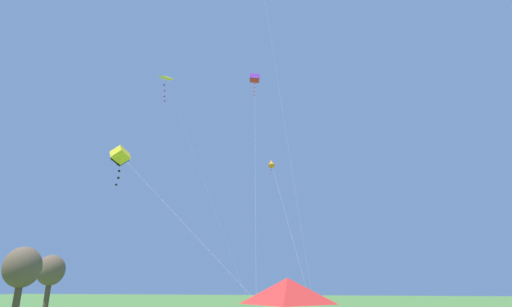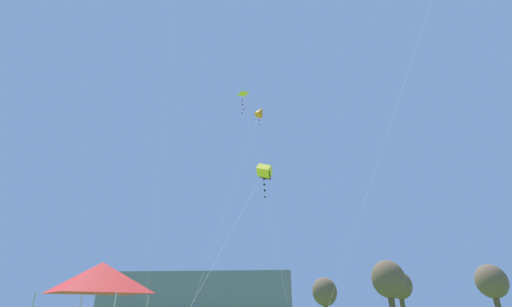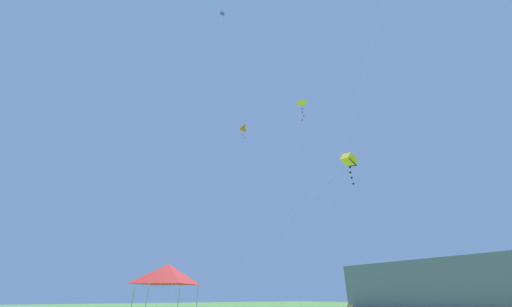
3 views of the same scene
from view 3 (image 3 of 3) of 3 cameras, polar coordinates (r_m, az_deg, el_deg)
distant_building at (r=70.64m, az=32.64°, el=-21.19°), size 36.69×9.87×8.73m
festival_tent at (r=20.24m, az=-17.27°, el=-22.04°), size 3.30×3.30×4.14m
kite_blue_delta_0 at (r=32.39m, az=-7.11°, el=24.80°), size 2.39×3.87×29.06m
kite_yellow_delta_1 at (r=26.21m, az=9.06°, el=9.70°), size 3.86×7.02×18.18m
kite_yellow_box_2 at (r=25.38m, az=18.08°, el=-1.27°), size 3.71×14.13×13.34m
kite_orange_diamond_4 at (r=17.80m, az=-2.51°, el=5.17°), size 3.28×3.48×12.10m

